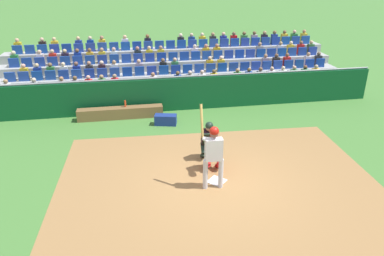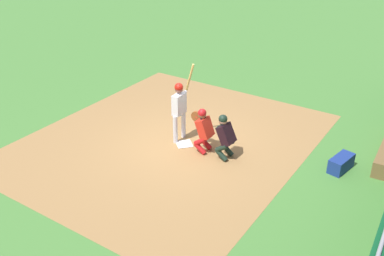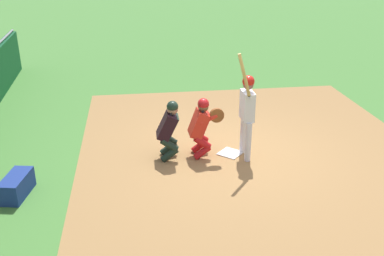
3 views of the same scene
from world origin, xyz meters
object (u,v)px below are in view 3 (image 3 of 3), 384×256
Objects in this scene: catcher_crouching at (202,124)px; home_plate_marker at (230,153)px; equipment_duffel_bag at (17,186)px; home_plate_umpire at (169,127)px; batter_at_plate at (247,107)px.

home_plate_marker is at bearing 87.52° from catcher_crouching.
catcher_crouching reaches higher than equipment_duffel_bag.
equipment_duffel_bag is at bearing -71.02° from home_plate_umpire.
home_plate_umpire reaches higher than home_plate_marker.
batter_at_plate is 1.80× the size of home_plate_umpire.
catcher_crouching is at bearing -103.55° from batter_at_plate.
batter_at_plate reaches higher than equipment_duffel_bag.
equipment_duffel_bag is at bearing -74.74° from catcher_crouching.
equipment_duffel_bag is (0.95, -4.20, 0.18)m from home_plate_marker.
catcher_crouching is at bearing 88.26° from home_plate_umpire.
home_plate_umpire is (-0.02, -0.68, -0.03)m from catcher_crouching.
batter_at_plate is at bearing 113.27° from equipment_duffel_bag.
batter_at_plate is (0.19, 0.26, 1.10)m from home_plate_marker.
batter_at_plate is 1.77× the size of catcher_crouching.
catcher_crouching is at bearing -92.48° from home_plate_marker.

